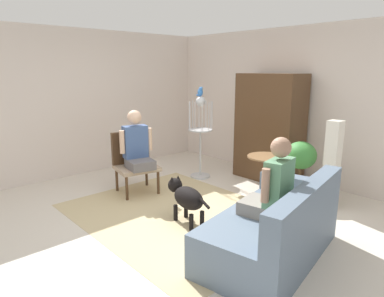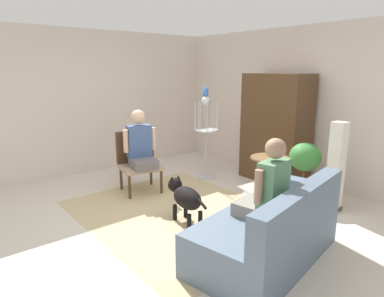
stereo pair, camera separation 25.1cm
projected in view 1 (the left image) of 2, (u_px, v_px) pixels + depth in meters
name	position (u px, v px, depth m)	size (l,w,h in m)	color
ground_plane	(179.00, 217.00, 4.56)	(6.57, 6.57, 0.00)	beige
back_wall	(293.00, 105.00, 6.01)	(6.08, 0.12, 2.65)	silver
left_wall	(95.00, 102.00, 6.47)	(0.12, 5.83, 2.65)	silver
area_rug	(179.00, 214.00, 4.65)	(2.98, 2.36, 0.01)	#C6B284
couch	(276.00, 229.00, 3.55)	(1.22, 1.87, 0.86)	slate
armchair	(134.00, 158.00, 5.46)	(0.68, 0.72, 0.96)	#4C331E
person_on_couch	(273.00, 186.00, 3.44)	(0.53, 0.53, 0.84)	gray
person_on_armchair	(137.00, 145.00, 5.26)	(0.53, 0.52, 0.89)	#635F62
round_end_table	(266.00, 170.00, 5.20)	(0.58, 0.58, 0.65)	olive
dog	(186.00, 197.00, 4.33)	(0.83, 0.33, 0.56)	black
bird_cage_stand	(200.00, 134.00, 6.09)	(0.43, 0.43, 1.47)	silver
parrot	(200.00, 92.00, 5.93)	(0.17, 0.10, 0.17)	blue
potted_plant	(300.00, 163.00, 5.13)	(0.46, 0.46, 0.88)	beige
column_lamp	(332.00, 165.00, 4.76)	(0.20, 0.20, 1.26)	#4C4742
armoire_cabinet	(269.00, 128.00, 5.97)	(1.14, 0.56, 1.87)	#4C331E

